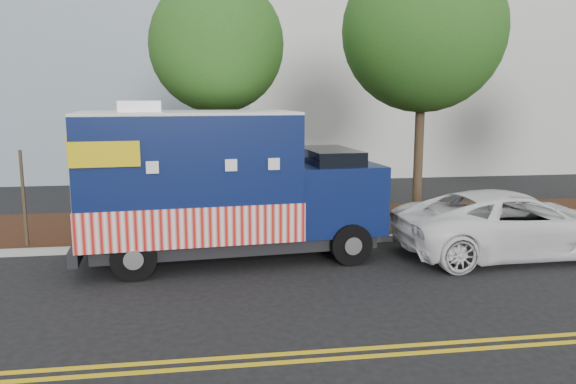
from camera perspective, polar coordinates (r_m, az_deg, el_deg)
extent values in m
plane|color=black|center=(12.35, -8.45, -7.39)|extent=(120.00, 120.00, 0.00)
cube|color=#9E9E99|center=(13.68, -8.48, -5.38)|extent=(120.00, 0.18, 0.15)
cube|color=black|center=(15.71, -8.51, -3.40)|extent=(120.00, 4.00, 0.15)
cube|color=gold|center=(8.20, -8.31, -16.47)|extent=(120.00, 0.10, 0.01)
cube|color=gold|center=(7.97, -8.30, -17.26)|extent=(120.00, 0.10, 0.01)
cylinder|color=#38281C|center=(15.26, -7.01, 3.66)|extent=(0.26, 0.26, 4.04)
sphere|color=#265517|center=(15.23, -7.25, 14.59)|extent=(3.52, 3.52, 3.52)
cylinder|color=#38281C|center=(16.24, 13.13, 4.23)|extent=(0.26, 0.26, 4.26)
sphere|color=#265517|center=(16.27, 13.58, 15.66)|extent=(4.42, 4.42, 4.42)
cube|color=#473828|center=(14.37, -25.24, -0.88)|extent=(0.06, 0.06, 2.40)
cube|color=black|center=(12.74, -5.47, -4.68)|extent=(6.19, 2.54, 0.30)
cube|color=#091544|center=(12.36, -10.04, 1.81)|extent=(4.72, 2.85, 2.59)
cube|color=red|center=(12.52, -9.92, -2.35)|extent=(4.77, 2.92, 0.81)
cube|color=white|center=(12.26, -10.22, 7.92)|extent=(4.72, 2.85, 0.06)
cube|color=#B7B7BA|center=(12.24, -14.84, 8.41)|extent=(0.93, 0.93, 0.24)
cube|color=#091544|center=(13.04, 4.38, -0.30)|extent=(2.13, 2.47, 1.51)
cube|color=black|center=(12.92, 4.19, 2.85)|extent=(1.25, 2.19, 0.70)
cube|color=black|center=(13.47, 8.38, -2.26)|extent=(0.26, 2.16, 0.32)
cube|color=black|center=(12.73, -20.37, -5.12)|extent=(0.39, 2.44, 0.30)
cube|color=#B7B7BA|center=(12.44, -20.63, 1.64)|extent=(0.20, 1.94, 2.05)
cube|color=#B7B7BA|center=(13.65, -9.01, 2.80)|extent=(1.94, 0.20, 1.19)
cube|color=yellow|center=(11.04, -18.16, 3.65)|extent=(1.29, 0.13, 0.49)
cube|color=yellow|center=(13.59, -17.29, 4.74)|extent=(1.29, 0.13, 0.49)
cylinder|color=black|center=(12.25, 6.38, -5.28)|extent=(0.93, 0.38, 0.91)
cylinder|color=black|center=(14.28, 3.41, -3.08)|extent=(0.93, 0.38, 0.91)
cylinder|color=black|center=(11.58, -15.40, -6.46)|extent=(0.93, 0.38, 0.91)
cylinder|color=black|center=(13.71, -15.10, -3.94)|extent=(0.93, 0.38, 0.91)
imported|color=white|center=(13.78, 21.86, -3.01)|extent=(5.42, 2.62, 1.49)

